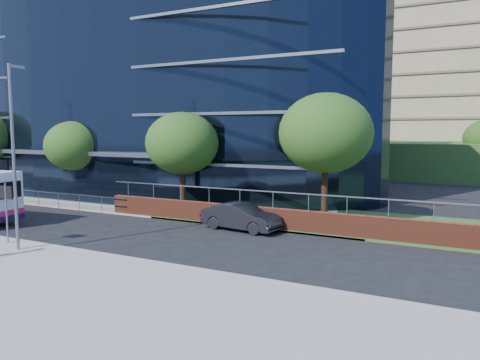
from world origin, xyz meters
The scene contains 10 objects.
far_forecourt centered at (-6.00, 11.00, 0.05)m, with size 50.00×8.00×0.10m, color gray.
glass_office centered at (-4.00, 20.85, 8.00)m, with size 44.00×23.10×16.00m.
retaining_wall centered at (20.00, 7.30, 0.61)m, with size 34.00×0.40×2.11m.
guard_railings centered at (-8.00, 7.00, 0.82)m, with size 24.00×0.05×1.10m.
street_sign centered at (4.50, -1.59, 2.15)m, with size 0.85×0.09×2.80m.
tree_far_b centered at (-3.00, 9.50, 4.21)m, with size 4.29×4.29×6.05m.
tree_far_c centered at (7.00, 9.00, 4.54)m, with size 4.62×4.62×6.51m.
tree_far_d centered at (16.00, 10.00, 5.19)m, with size 5.28×5.28×7.44m.
streetlight_east centered at (6.00, -2.17, 4.44)m, with size 0.15×0.77×8.00m.
parked_car centered at (12.51, 6.50, 0.73)m, with size 1.55×4.45×1.47m, color black.
Camera 1 is at (23.93, -15.44, 5.31)m, focal length 35.00 mm.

